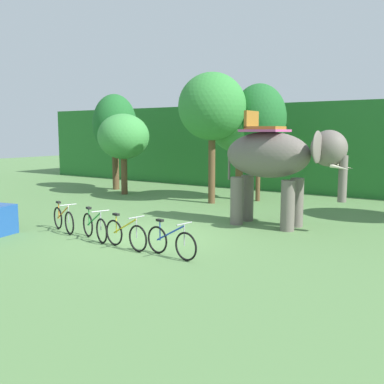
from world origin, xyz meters
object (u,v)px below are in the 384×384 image
at_px(bike_orange, 63,219).
at_px(bike_yellow, 126,234).
at_px(tree_center_right, 259,118).
at_px(bike_green, 94,227).
at_px(tree_center, 123,137).
at_px(elephant, 277,160).
at_px(bike_blue, 171,242).
at_px(tree_far_right, 115,125).
at_px(tree_center_left, 212,107).
at_px(tree_left, 240,128).

distance_m(bike_orange, bike_yellow, 3.04).
height_order(tree_center_right, bike_orange, tree_center_right).
bearing_deg(bike_green, tree_center, 127.51).
xyz_separation_m(tree_center, elephant, (9.46, -3.03, -0.65)).
relative_size(tree_center, bike_orange, 2.46).
xyz_separation_m(bike_orange, bike_blue, (4.51, -0.43, 0.00)).
bearing_deg(tree_center_right, tree_center, -165.56).
bearing_deg(bike_blue, bike_yellow, -179.26).
height_order(tree_center, elephant, tree_center).
height_order(bike_green, bike_yellow, same).
bearing_deg(tree_far_right, elephant, -20.64).
bearing_deg(tree_center, tree_far_right, 145.36).
xyz_separation_m(tree_center, tree_center_left, (5.14, -0.02, 1.29)).
distance_m(elephant, bike_orange, 7.04).
bearing_deg(bike_blue, tree_left, 108.61).
xyz_separation_m(tree_center, tree_left, (5.57, 1.69, 0.44)).
bearing_deg(elephant, tree_center_left, 145.13).
height_order(elephant, bike_orange, elephant).
relative_size(tree_center_left, tree_center_right, 1.08).
xyz_separation_m(tree_far_right, bike_blue, (10.47, -9.04, -3.08)).
relative_size(tree_center_left, elephant, 1.35).
distance_m(tree_center_left, bike_yellow, 8.98).
bearing_deg(bike_green, bike_yellow, -9.03).
bearing_deg(elephant, bike_blue, -97.86).
relative_size(tree_far_right, bike_blue, 3.00).
relative_size(tree_left, tree_center_right, 0.87).
bearing_deg(tree_left, bike_yellow, -79.79).
bearing_deg(tree_center_left, bike_orange, -96.59).
bearing_deg(tree_center_right, bike_orange, -103.85).
relative_size(tree_far_right, tree_center, 1.28).
xyz_separation_m(tree_center, tree_center_right, (6.53, 1.68, 0.83)).
bearing_deg(tree_far_right, bike_blue, -40.80).
distance_m(tree_center, bike_yellow, 11.02).
relative_size(bike_orange, bike_blue, 0.96).
xyz_separation_m(tree_center_right, bike_green, (-0.64, -9.35, -3.30)).
xyz_separation_m(tree_left, tree_center_right, (0.96, -0.01, 0.39)).
xyz_separation_m(tree_left, bike_orange, (-1.29, -9.13, -2.90)).
relative_size(tree_left, bike_blue, 2.65).
bearing_deg(tree_center, bike_yellow, -47.27).
relative_size(bike_orange, bike_yellow, 0.96).
xyz_separation_m(tree_far_right, tree_center_left, (6.83, -1.19, 0.67)).
height_order(bike_orange, bike_yellow, same).
xyz_separation_m(tree_left, bike_yellow, (1.73, -9.58, -2.90)).
height_order(tree_far_right, tree_center, tree_far_right).
bearing_deg(tree_center_right, bike_green, -93.93).
distance_m(tree_center_right, bike_green, 9.94).
distance_m(tree_center_left, tree_center_right, 2.25).
distance_m(tree_left, bike_orange, 9.67).
relative_size(tree_center_left, tree_left, 1.24).
bearing_deg(bike_orange, tree_center, 119.91).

